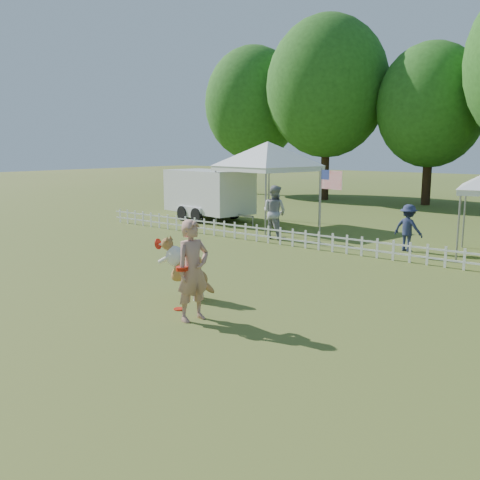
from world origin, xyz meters
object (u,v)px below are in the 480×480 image
(flag_pole, at_px, (320,208))
(spectator_a, at_px, (274,212))
(canopy_tent_left, at_px, (267,185))
(cargo_trailer, at_px, (209,195))
(handler, at_px, (193,271))
(spectator_b, at_px, (408,228))
(frisbee_on_turf, at_px, (179,309))
(dog, at_px, (187,268))

(flag_pole, distance_m, spectator_a, 2.05)
(canopy_tent_left, bearing_deg, cargo_trailer, -168.51)
(spectator_a, bearing_deg, handler, 116.31)
(handler, relative_size, spectator_b, 1.30)
(frisbee_on_turf, relative_size, spectator_a, 0.12)
(spectator_a, bearing_deg, cargo_trailer, -23.09)
(cargo_trailer, distance_m, spectator_a, 5.73)
(spectator_b, bearing_deg, frisbee_on_turf, 90.62)
(handler, relative_size, cargo_trailer, 0.37)
(handler, distance_m, spectator_a, 9.39)
(spectator_a, bearing_deg, spectator_b, -169.91)
(canopy_tent_left, distance_m, flag_pole, 4.78)
(handler, bearing_deg, cargo_trailer, 50.75)
(handler, xyz_separation_m, spectator_b, (0.51, 9.24, -0.23))
(handler, relative_size, spectator_a, 1.01)
(dog, distance_m, spectator_b, 8.39)
(dog, relative_size, flag_pole, 0.51)
(handler, relative_size, flag_pole, 0.75)
(flag_pole, bearing_deg, handler, -60.48)
(flag_pole, xyz_separation_m, spectator_b, (2.61, 1.01, -0.55))
(canopy_tent_left, xyz_separation_m, spectator_b, (6.64, -1.53, -0.96))
(handler, distance_m, cargo_trailer, 14.24)
(handler, distance_m, dog, 1.57)
(flag_pole, distance_m, spectator_b, 2.86)
(dog, xyz_separation_m, cargo_trailer, (-8.21, 9.70, 0.48))
(frisbee_on_turf, bearing_deg, flag_pole, 100.15)
(spectator_b, bearing_deg, canopy_tent_left, -4.78)
(cargo_trailer, relative_size, spectator_a, 2.69)
(handler, distance_m, spectator_b, 9.25)
(cargo_trailer, xyz_separation_m, spectator_a, (5.26, -2.28, -0.18))
(dog, bearing_deg, frisbee_on_turf, -71.73)
(handler, distance_m, frisbee_on_turf, 1.21)
(frisbee_on_turf, xyz_separation_m, cargo_trailer, (-8.69, 10.43, 1.13))
(frisbee_on_turf, distance_m, spectator_b, 9.06)
(dog, bearing_deg, handler, -56.04)
(handler, bearing_deg, frisbee_on_turf, 76.93)
(flag_pole, xyz_separation_m, spectator_a, (-2.01, 0.21, -0.33))
(dog, xyz_separation_m, spectator_a, (-2.95, 7.43, 0.30))
(frisbee_on_turf, height_order, spectator_b, spectator_b)
(frisbee_on_turf, bearing_deg, handler, -22.62)
(handler, height_order, frisbee_on_turf, handler)
(dog, bearing_deg, cargo_trailer, 115.21)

